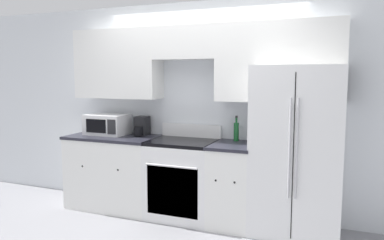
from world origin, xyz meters
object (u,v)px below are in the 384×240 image
(oven_range, at_px, (183,179))
(microwave, at_px, (107,124))
(refrigerator, at_px, (297,151))
(bottle, at_px, (236,131))

(oven_range, distance_m, microwave, 1.25)
(refrigerator, xyz_separation_m, bottle, (-0.72, 0.16, 0.15))
(oven_range, distance_m, bottle, 0.86)
(oven_range, relative_size, bottle, 3.70)
(microwave, bearing_deg, oven_range, -3.63)
(oven_range, xyz_separation_m, microwave, (-1.10, 0.07, 0.59))
(oven_range, height_order, refrigerator, refrigerator)
(bottle, bearing_deg, oven_range, -160.14)
(bottle, bearing_deg, microwave, -175.06)
(microwave, bearing_deg, refrigerator, -0.35)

